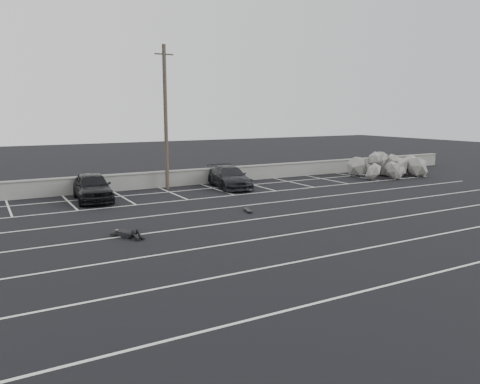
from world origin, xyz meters
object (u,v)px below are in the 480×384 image
car_right (230,177)px  riprap_pile (392,168)px  person (124,231)px  trash_bin (216,176)px  car_left (92,187)px  skateboard (248,210)px  utility_pole (166,117)px

car_right → riprap_pile: bearing=3.5°
person → riprap_pile: bearing=-3.7°
car_right → riprap_pile: size_ratio=0.74×
car_right → person: bearing=-128.5°
trash_bin → car_left: bearing=-167.2°
car_left → riprap_pile: size_ratio=0.72×
person → skateboard: size_ratio=2.57×
trash_bin → riprap_pile: bearing=-12.7°
car_right → utility_pole: 5.59m
riprap_pile → skateboard: riprap_pile is taller
trash_bin → person: 13.90m
skateboard → utility_pole: bearing=111.8°
car_right → skateboard: car_right is taller
car_right → trash_bin: bearing=104.0°
car_left → person: car_left is taller
car_right → utility_pole: size_ratio=0.53×
riprap_pile → person: (-22.87, -7.29, -0.43)m
car_left → skateboard: size_ratio=5.26×
utility_pole → person: 12.42m
car_left → car_right: 8.82m
utility_pole → car_right: bearing=-22.4°
skateboard → car_left: bearing=146.9°
car_left → car_right: size_ratio=0.97×
trash_bin → skateboard: trash_bin is taller
riprap_pile → car_left: bearing=177.2°
person → skateboard: (6.66, 1.50, -0.13)m
car_left → riprap_pile: riprap_pile is taller
utility_pole → riprap_pile: bearing=-9.4°
car_right → trash_bin: (-0.15, 1.74, -0.15)m
utility_pole → car_left: bearing=-160.7°
car_left → person: (-0.61, -8.37, -0.58)m
car_left → trash_bin: car_left is taller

